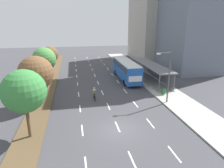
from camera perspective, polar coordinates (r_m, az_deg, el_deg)
ground_plane at (r=19.62m, az=1.99°, el=-13.13°), size 140.00×140.00×0.00m
median_strip at (r=38.00m, az=-17.42°, el=1.54°), size 2.60×52.00×0.12m
sidewalk_right at (r=39.98m, az=8.42°, el=2.96°), size 4.50×52.00×0.15m
lane_divider_left at (r=36.17m, az=-10.09°, el=1.20°), size 0.14×47.68×0.01m
lane_divider_center at (r=36.38m, az=-4.58°, el=1.52°), size 0.14×47.68×0.01m
lane_divider_right at (r=36.92m, az=0.82°, el=1.82°), size 0.14×47.68×0.01m
bus_shelter at (r=35.41m, az=11.48°, el=3.89°), size 2.90×13.80×2.86m
bus at (r=35.54m, az=4.06°, el=4.58°), size 2.54×11.29×3.37m
cyclist at (r=26.51m, az=-5.14°, el=-2.88°), size 0.46×1.82×1.71m
median_tree_nearest at (r=18.08m, az=-24.21°, el=-1.97°), size 3.73×3.73×6.20m
median_tree_second at (r=24.94m, az=-21.27°, el=2.93°), size 4.13×4.13×6.18m
median_tree_third at (r=31.79m, az=-19.10°, el=6.79°), size 3.57×3.57×6.29m
median_tree_fourth at (r=38.87m, az=-17.60°, el=8.13°), size 3.08×3.08×5.64m
streetlight at (r=25.23m, az=15.93°, el=2.82°), size 1.91×0.24×6.50m
trash_bin at (r=28.99m, az=14.77°, el=-2.05°), size 0.52×0.52×0.85m
building_near_right at (r=45.58m, az=22.46°, el=20.32°), size 9.78×13.06×26.40m
building_mid_right at (r=56.32m, az=11.83°, el=17.32°), size 9.51×15.04×20.27m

